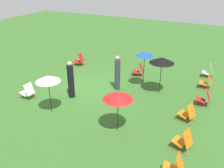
% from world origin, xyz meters
% --- Properties ---
extents(ground_plane, '(40.00, 40.00, 0.00)m').
position_xyz_m(ground_plane, '(0.00, 0.00, 0.00)').
color(ground_plane, '#386B28').
extents(deckchair_0, '(0.61, 0.84, 0.83)m').
position_xyz_m(deckchair_0, '(-4.35, 5.46, 0.37)').
color(deckchair_0, olive).
rests_on(deckchair_0, ground).
extents(deckchair_1, '(0.59, 0.83, 0.83)m').
position_xyz_m(deckchair_1, '(-2.60, -2.50, 0.37)').
color(deckchair_1, olive).
rests_on(deckchair_1, ground).
extents(deckchair_2, '(0.53, 0.79, 0.83)m').
position_xyz_m(deckchair_2, '(2.41, -2.29, 0.37)').
color(deckchair_2, olive).
rests_on(deckchair_2, ground).
extents(deckchair_3, '(0.55, 0.80, 0.83)m').
position_xyz_m(deckchair_3, '(-0.75, 5.69, 0.37)').
color(deckchair_3, olive).
rests_on(deckchair_3, ground).
extents(deckchair_4, '(0.66, 0.86, 0.83)m').
position_xyz_m(deckchair_4, '(2.87, 5.45, 0.37)').
color(deckchair_4, olive).
rests_on(deckchair_4, ground).
extents(deckchair_5, '(0.68, 0.87, 0.83)m').
position_xyz_m(deckchair_5, '(0.95, 5.22, 0.37)').
color(deckchair_5, olive).
rests_on(deckchair_5, ground).
extents(deckchair_6, '(0.53, 0.79, 0.83)m').
position_xyz_m(deckchair_6, '(-2.74, 5.54, 0.37)').
color(deckchair_6, olive).
rests_on(deckchair_6, ground).
extents(deckchair_7, '(0.65, 0.85, 0.83)m').
position_xyz_m(deckchair_7, '(-2.69, 1.66, 0.37)').
color(deckchair_7, olive).
rests_on(deckchair_7, ground).
extents(deckchair_8, '(0.52, 0.79, 0.83)m').
position_xyz_m(deckchair_8, '(4.29, 5.48, 0.37)').
color(deckchair_8, olive).
rests_on(deckchair_8, ground).
extents(umbrella_0, '(1.09, 1.09, 1.78)m').
position_xyz_m(umbrella_0, '(2.89, -0.45, 1.64)').
color(umbrella_0, black).
rests_on(umbrella_0, ground).
extents(umbrella_1, '(1.19, 1.19, 1.70)m').
position_xyz_m(umbrella_1, '(2.83, 2.85, 1.55)').
color(umbrella_1, black).
rests_on(umbrella_1, ground).
extents(umbrella_2, '(1.24, 1.24, 1.95)m').
position_xyz_m(umbrella_2, '(-1.08, 3.42, 1.81)').
color(umbrella_2, black).
rests_on(umbrella_2, ground).
extents(umbrella_3, '(0.92, 0.92, 2.02)m').
position_xyz_m(umbrella_3, '(-1.34, 2.42, 1.90)').
color(umbrella_3, black).
rests_on(umbrella_3, ground).
extents(person_0, '(0.37, 0.37, 1.90)m').
position_xyz_m(person_0, '(1.30, -0.43, 0.90)').
color(person_0, black).
rests_on(person_0, ground).
extents(person_1, '(0.41, 0.41, 1.89)m').
position_xyz_m(person_1, '(-0.49, 1.27, 0.90)').
color(person_1, '#333847').
rests_on(person_1, ground).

